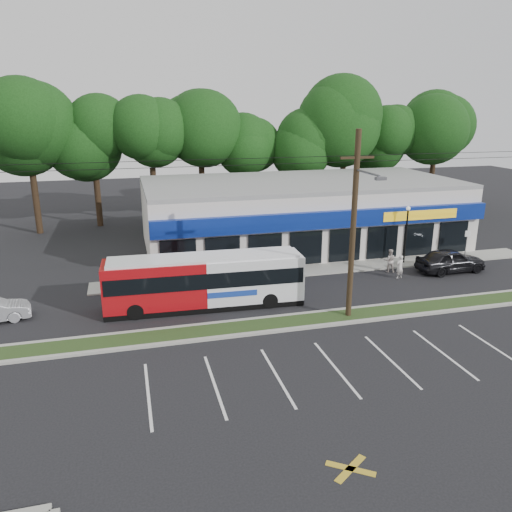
{
  "coord_description": "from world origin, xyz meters",
  "views": [
    {
      "loc": [
        -8.28,
        -22.02,
        11.09
      ],
      "look_at": [
        -1.16,
        5.0,
        2.63
      ],
      "focal_mm": 35.0,
      "sensor_mm": 36.0,
      "label": 1
    }
  ],
  "objects_px": {
    "pedestrian_a": "(400,267)",
    "pedestrian_b": "(389,261)",
    "lamp_post": "(407,228)",
    "utility_pole": "(351,221)",
    "sign_post": "(467,239)",
    "car_dark": "(451,260)",
    "metrobus": "(205,280)"
  },
  "relations": [
    {
      "from": "sign_post",
      "to": "pedestrian_a",
      "type": "bearing_deg",
      "value": -159.81
    },
    {
      "from": "car_dark",
      "to": "sign_post",
      "type": "bearing_deg",
      "value": -53.72
    },
    {
      "from": "sign_post",
      "to": "car_dark",
      "type": "height_order",
      "value": "sign_post"
    },
    {
      "from": "pedestrian_b",
      "to": "pedestrian_a",
      "type": "bearing_deg",
      "value": 106.22
    },
    {
      "from": "utility_pole",
      "to": "car_dark",
      "type": "distance_m",
      "value": 12.5
    },
    {
      "from": "lamp_post",
      "to": "pedestrian_a",
      "type": "distance_m",
      "value": 3.92
    },
    {
      "from": "sign_post",
      "to": "pedestrian_a",
      "type": "relative_size",
      "value": 1.39
    },
    {
      "from": "metrobus",
      "to": "pedestrian_a",
      "type": "height_order",
      "value": "metrobus"
    },
    {
      "from": "car_dark",
      "to": "pedestrian_b",
      "type": "height_order",
      "value": "pedestrian_b"
    },
    {
      "from": "pedestrian_a",
      "to": "pedestrian_b",
      "type": "relative_size",
      "value": 0.98
    },
    {
      "from": "utility_pole",
      "to": "pedestrian_b",
      "type": "xyz_separation_m",
      "value": [
        6.17,
        6.44,
        -4.59
      ]
    },
    {
      "from": "metrobus",
      "to": "pedestrian_a",
      "type": "xyz_separation_m",
      "value": [
        13.3,
        1.5,
        -0.79
      ]
    },
    {
      "from": "utility_pole",
      "to": "car_dark",
      "type": "xyz_separation_m",
      "value": [
        10.29,
        5.41,
        -4.59
      ]
    },
    {
      "from": "lamp_post",
      "to": "pedestrian_a",
      "type": "relative_size",
      "value": 2.65
    },
    {
      "from": "sign_post",
      "to": "metrobus",
      "type": "height_order",
      "value": "metrobus"
    },
    {
      "from": "sign_post",
      "to": "car_dark",
      "type": "distance_m",
      "value": 3.72
    },
    {
      "from": "sign_post",
      "to": "metrobus",
      "type": "relative_size",
      "value": 0.2
    },
    {
      "from": "utility_pole",
      "to": "metrobus",
      "type": "height_order",
      "value": "utility_pole"
    },
    {
      "from": "car_dark",
      "to": "pedestrian_b",
      "type": "xyz_separation_m",
      "value": [
        -4.12,
        1.02,
        0.0
      ]
    },
    {
      "from": "pedestrian_a",
      "to": "pedestrian_b",
      "type": "height_order",
      "value": "pedestrian_b"
    },
    {
      "from": "sign_post",
      "to": "utility_pole",
      "type": "bearing_deg",
      "value": -149.85
    },
    {
      "from": "lamp_post",
      "to": "pedestrian_b",
      "type": "height_order",
      "value": "lamp_post"
    },
    {
      "from": "car_dark",
      "to": "pedestrian_a",
      "type": "bearing_deg",
      "value": 93.24
    },
    {
      "from": "sign_post",
      "to": "pedestrian_b",
      "type": "distance_m",
      "value": 7.14
    },
    {
      "from": "lamp_post",
      "to": "metrobus",
      "type": "xyz_separation_m",
      "value": [
        -15.3,
        -4.3,
        -1.08
      ]
    },
    {
      "from": "pedestrian_b",
      "to": "metrobus",
      "type": "bearing_deg",
      "value": 28.38
    },
    {
      "from": "utility_pole",
      "to": "pedestrian_a",
      "type": "distance_m",
      "value": 9.22
    },
    {
      "from": "utility_pole",
      "to": "sign_post",
      "type": "relative_size",
      "value": 22.47
    },
    {
      "from": "pedestrian_a",
      "to": "pedestrian_b",
      "type": "bearing_deg",
      "value": -103.77
    },
    {
      "from": "lamp_post",
      "to": "car_dark",
      "type": "bearing_deg",
      "value": -49.26
    },
    {
      "from": "lamp_post",
      "to": "metrobus",
      "type": "height_order",
      "value": "lamp_post"
    },
    {
      "from": "utility_pole",
      "to": "lamp_post",
      "type": "relative_size",
      "value": 11.76
    }
  ]
}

